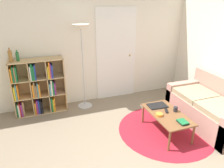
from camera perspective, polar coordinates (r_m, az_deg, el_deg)
The scene contains 14 objects.
wall_back at distance 4.90m, azimuth -3.49°, elevation 10.12°, with size 7.20×0.11×2.60m.
wall_right at distance 4.84m, azimuth 26.65°, elevation 7.80°, with size 0.08×5.68×2.60m.
rug at distance 4.25m, azimuth 13.88°, elevation -11.49°, with size 1.75×1.75×0.01m.
bookshelf at distance 4.73m, azimuth -18.94°, elevation -0.93°, with size 1.03×0.34×1.15m.
floor_lamp at distance 4.47m, azimuth -7.96°, elevation 11.53°, with size 0.34×0.34×1.79m.
couch at distance 4.61m, azimuth 24.59°, elevation -5.93°, with size 0.86×1.63×0.86m.
coffee_table at distance 3.99m, azimuth 14.15°, elevation -7.98°, with size 0.53×0.98×0.40m.
laptop at distance 4.17m, azimuth 11.76°, elevation -5.56°, with size 0.36×0.25×0.02m.
bowl at distance 3.86m, azimuth 12.23°, elevation -7.81°, with size 0.13×0.13×0.04m.
book_stack_on_table at distance 3.76m, azimuth 17.98°, elevation -9.41°, with size 0.14×0.17×0.04m.
cup at distance 4.05m, azimuth 16.27°, elevation -6.34°, with size 0.07×0.07×0.09m.
remote at distance 4.03m, azimuth 14.06°, elevation -6.79°, with size 0.10×0.16×0.02m.
bottle_left at distance 4.52m, azimuth -25.03°, elevation 6.62°, with size 0.07×0.07×0.27m.
bottle_middle at distance 4.54m, azimuth -23.47°, elevation 6.63°, with size 0.06×0.06×0.21m.
Camera 1 is at (-1.33, -1.90, 2.33)m, focal length 35.00 mm.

